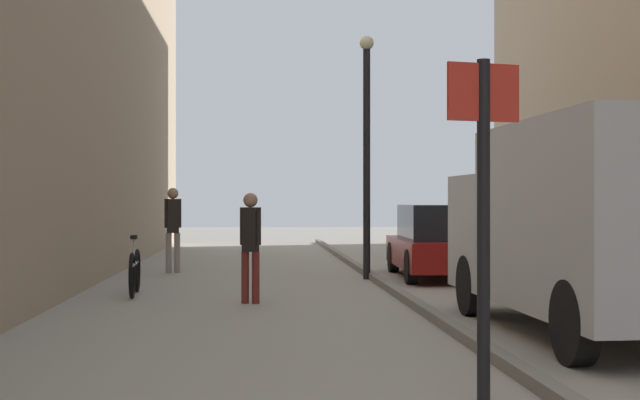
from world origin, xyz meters
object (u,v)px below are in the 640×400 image
Objects in this scene: pedestrian_main_foreground at (250,240)px; lamp_post at (367,140)px; parked_car at (443,242)px; street_sign_post at (484,198)px; pedestrian_mid_block at (173,224)px; bicycle_leaning at (135,272)px; delivery_van at (596,223)px.

pedestrian_main_foreground is 0.35× the size of lamp_post.
street_sign_post is (-1.99, -11.07, 0.83)m from parked_car.
pedestrian_main_foreground is 5.74m from parked_car.
pedestrian_mid_block is at bearing 165.27° from parked_car.
street_sign_post is (3.49, -12.73, 0.50)m from pedestrian_mid_block.
pedestrian_mid_block is 1.02× the size of bicycle_leaning.
pedestrian_main_foreground is 6.19m from pedestrian_mid_block.
parked_car is 2.41× the size of bicycle_leaning.
parked_car is at bearing 24.71° from bicycle_leaning.
street_sign_post is at bearing -124.27° from delivery_van.
pedestrian_mid_block reaches higher than parked_car.
delivery_van is 7.88m from lamp_post.
parked_car is at bearing 67.21° from pedestrian_main_foreground.
pedestrian_mid_block is at bearing 119.49° from delivery_van.
lamp_post reaches higher than pedestrian_mid_block.
lamp_post reaches higher than parked_car.
pedestrian_main_foreground is 4.97m from lamp_post.
pedestrian_main_foreground is at bearing -118.90° from lamp_post.
delivery_van is 1.13× the size of lamp_post.
pedestrian_mid_block is at bearing -89.03° from street_sign_post.
delivery_van is 2.06× the size of street_sign_post.
delivery_van is (3.93, -3.50, 0.33)m from pedestrian_main_foreground.
bicycle_leaning is at bearing 163.56° from pedestrian_main_foreground.
street_sign_post is 8.96m from bicycle_leaning.
bicycle_leaning is (-4.12, -2.75, -2.34)m from lamp_post.
street_sign_post reaches higher than parked_car.
delivery_van reaches higher than parked_car.
delivery_van is at bearing -77.42° from lamp_post.
parked_car is at bearing -27.93° from pedestrian_mid_block.
pedestrian_mid_block is at bearing 154.20° from lamp_post.
street_sign_post is (-2.13, -3.27, 0.26)m from delivery_van.
lamp_post is (0.44, 10.83, 1.18)m from street_sign_post.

